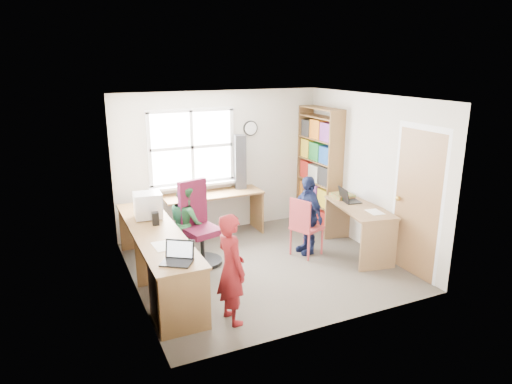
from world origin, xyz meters
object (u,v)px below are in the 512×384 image
laptop_left (178,257)px  laptop_right (348,198)px  person_navy (307,215)px  swivel_chair (199,228)px  right_desk (359,219)px  person_green (186,222)px  crt_monitor (148,205)px  wooden_chair (304,225)px  l_desk (179,260)px  potted_plant (191,187)px  bookshelf (319,170)px  cd_tower (240,162)px  person_red (231,269)px

laptop_left → laptop_right: laptop_right is taller
person_navy → swivel_chair: bearing=-104.5°
right_desk → laptop_left: bearing=-155.2°
person_green → crt_monitor: bearing=90.1°
wooden_chair → person_green: person_green is taller
l_desk → potted_plant: size_ratio=10.59×
bookshelf → potted_plant: (-2.26, 0.27, -0.11)m
l_desk → wooden_chair: bearing=10.1°
cd_tower → person_red: 3.00m
laptop_left → person_red: size_ratio=0.33×
laptop_right → person_red: bearing=127.0°
wooden_chair → right_desk: bearing=-38.6°
laptop_left → person_navy: 2.58m
potted_plant → person_navy: person_navy is taller
l_desk → laptop_left: 0.77m
laptop_left → cd_tower: bearing=87.9°
wooden_chair → swivel_chair: bearing=140.9°
wooden_chair → potted_plant: size_ratio=3.28×
bookshelf → laptop_right: bookshelf is taller
person_green → cd_tower: bearing=-63.9°
potted_plant → person_red: 2.64m
wooden_chair → person_green: (-1.63, 0.64, 0.08)m
wooden_chair → crt_monitor: crt_monitor is taller
l_desk → cd_tower: 2.53m
laptop_left → cd_tower: size_ratio=0.46×
laptop_right → person_navy: bearing=93.6°
bookshelf → laptop_left: 3.80m
crt_monitor → right_desk: bearing=-10.4°
crt_monitor → person_red: (0.53, -1.79, -0.29)m
laptop_left → cd_tower: 3.07m
l_desk → right_desk: 2.84m
bookshelf → person_green: size_ratio=1.83×
potted_plant → cd_tower: bearing=4.2°
potted_plant → right_desk: bearing=-37.3°
l_desk → wooden_chair: (2.02, 0.36, 0.04)m
cd_tower → person_navy: cd_tower is taller
l_desk → laptop_right: bearing=7.8°
laptop_right → person_red: 2.75m
person_red → person_green: person_red is taller
l_desk → right_desk: right_desk is taller
swivel_chair → laptop_left: (-0.70, -1.48, 0.28)m
crt_monitor → cd_tower: bearing=31.3°
cd_tower → person_red: cd_tower is taller
laptop_left → right_desk: bearing=48.0°
bookshelf → wooden_chair: 1.54m
person_navy → laptop_right: bearing=81.7°
swivel_chair → crt_monitor: (-0.69, 0.10, 0.41)m
laptop_right → swivel_chair: bearing=89.3°
bookshelf → potted_plant: bearing=173.1°
bookshelf → person_red: bookshelf is taller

